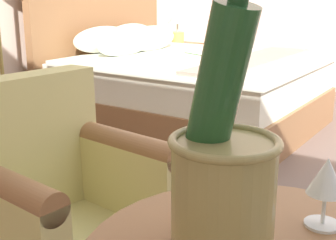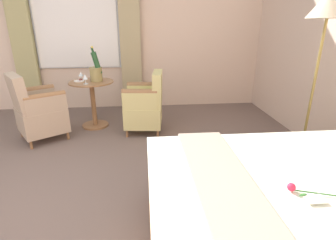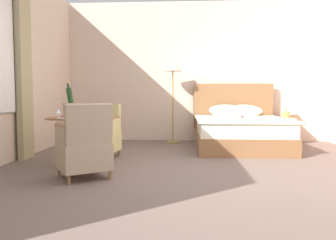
{
  "view_description": "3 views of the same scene",
  "coord_description": "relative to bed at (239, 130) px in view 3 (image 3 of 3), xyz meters",
  "views": [
    {
      "loc": [
        -2.58,
        0.09,
        1.15
      ],
      "look_at": [
        -0.6,
        1.43,
        0.48
      ],
      "focal_mm": 50.0,
      "sensor_mm": 36.0,
      "label": 1
    },
    {
      "loc": [
        2.02,
        1.12,
        1.51
      ],
      "look_at": [
        -0.45,
        1.35,
        0.6
      ],
      "focal_mm": 28.0,
      "sensor_mm": 36.0,
      "label": 2
    },
    {
      "loc": [
        -0.24,
        -4.22,
        1.0
      ],
      "look_at": [
        -0.55,
        1.42,
        0.6
      ],
      "focal_mm": 35.0,
      "sensor_mm": 36.0,
      "label": 3
    }
  ],
  "objects": [
    {
      "name": "ground_plane",
      "position": [
        -0.81,
        -2.22,
        -0.36
      ],
      "size": [
        8.09,
        8.09,
        0.0
      ],
      "primitive_type": "plane",
      "color": "#6E5A50"
    },
    {
      "name": "wall_headboard_side",
      "position": [
        -0.81,
        1.13,
        1.22
      ],
      "size": [
        5.97,
        0.12,
        3.14
      ],
      "color": "beige",
      "rests_on": "ground"
    },
    {
      "name": "bed",
      "position": [
        0.0,
        0.0,
        0.0
      ],
      "size": [
        1.74,
        2.06,
        1.29
      ],
      "color": "#8D603B",
      "rests_on": "ground"
    },
    {
      "name": "nightstand",
      "position": [
        1.12,
        0.78,
        -0.08
      ],
      "size": [
        0.45,
        0.45,
        0.56
      ],
      "color": "#8D603B",
      "rests_on": "ground"
    },
    {
      "name": "bedside_lamp",
      "position": [
        1.12,
        0.78,
        0.43
      ],
      "size": [
        0.22,
        0.22,
        0.37
      ],
      "color": "gold",
      "rests_on": "nightstand"
    },
    {
      "name": "floor_lamp_brass",
      "position": [
        -1.33,
        0.67,
        1.22
      ],
      "size": [
        0.4,
        0.4,
        1.82
      ],
      "color": "olive",
      "rests_on": "ground"
    },
    {
      "name": "side_table_round",
      "position": [
        -2.72,
        -1.88,
        0.07
      ],
      "size": [
        0.65,
        0.65,
        0.71
      ],
      "color": "#8D603B",
      "rests_on": "ground"
    },
    {
      "name": "champagne_bucket",
      "position": [
        -2.73,
        -1.8,
        0.5
      ],
      "size": [
        0.19,
        0.19,
        0.51
      ],
      "color": "olive",
      "rests_on": "side_table_round"
    },
    {
      "name": "wine_glass_near_bucket",
      "position": [
        -2.8,
        -2.04,
        0.44
      ],
      "size": [
        0.08,
        0.08,
        0.13
      ],
      "color": "white",
      "rests_on": "side_table_round"
    },
    {
      "name": "wine_glass_near_edge",
      "position": [
        -2.54,
        -1.92,
        0.45
      ],
      "size": [
        0.07,
        0.07,
        0.14
      ],
      "color": "white",
      "rests_on": "side_table_round"
    },
    {
      "name": "snack_plate",
      "position": [
        -2.74,
        -2.06,
        0.36
      ],
      "size": [
        0.15,
        0.15,
        0.04
      ],
      "color": "white",
      "rests_on": "side_table_round"
    },
    {
      "name": "armchair_by_window",
      "position": [
        -2.45,
        -1.08,
        0.04
      ],
      "size": [
        0.6,
        0.58,
        0.88
      ],
      "color": "#8D603B",
      "rests_on": "ground"
    },
    {
      "name": "armchair_facing_bed",
      "position": [
        -2.28,
        -2.54,
        0.05
      ],
      "size": [
        0.79,
        0.8,
        0.92
      ],
      "color": "#8D603B",
      "rests_on": "ground"
    }
  ]
}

